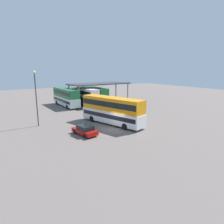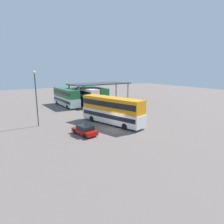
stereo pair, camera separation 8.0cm
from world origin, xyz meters
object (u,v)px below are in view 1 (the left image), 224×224
at_px(double_decker_near_canopy, 66,97).
at_px(double_decker_far_right, 95,94).
at_px(double_decker_main, 112,110).
at_px(double_decker_mid_row, 85,96).
at_px(parked_hatchback, 85,130).
at_px(lamppost_tall, 36,92).

bearing_deg(double_decker_near_canopy, double_decker_far_right, -88.84).
relative_size(double_decker_main, double_decker_far_right, 1.12).
bearing_deg(double_decker_mid_row, double_decker_near_canopy, 64.01).
height_order(double_decker_main, parked_hatchback, double_decker_main).
bearing_deg(double_decker_far_right, double_decker_near_canopy, 91.06).
xyz_separation_m(parked_hatchback, lamppost_tall, (-4.38, 7.85, 4.65)).
bearing_deg(double_decker_main, parked_hatchback, 97.59).
bearing_deg(lamppost_tall, double_decker_main, -26.78).
xyz_separation_m(double_decker_main, double_decker_far_right, (7.18, 19.70, -0.15)).
xyz_separation_m(double_decker_main, parked_hatchback, (-6.03, -2.60, -1.72)).
bearing_deg(double_decker_near_canopy, lamppost_tall, 144.16).
height_order(parked_hatchback, double_decker_near_canopy, double_decker_near_canopy).
distance_m(double_decker_main, double_decker_near_canopy, 19.35).
distance_m(double_decker_near_canopy, double_decker_far_right, 7.97).
xyz_separation_m(parked_hatchback, double_decker_mid_row, (9.38, 20.24, 1.65)).
distance_m(double_decker_main, double_decker_far_right, 20.97).
distance_m(parked_hatchback, double_decker_far_right, 25.96).
bearing_deg(double_decker_far_right, parked_hatchback, 147.80).
bearing_deg(parked_hatchback, double_decker_far_right, -41.08).
height_order(parked_hatchback, double_decker_far_right, double_decker_far_right).
relative_size(double_decker_far_right, lamppost_tall, 1.22).
relative_size(parked_hatchback, double_decker_near_canopy, 0.37).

